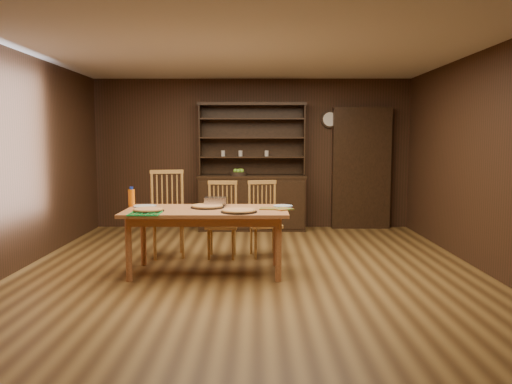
{
  "coord_description": "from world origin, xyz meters",
  "views": [
    {
      "loc": [
        0.09,
        -5.78,
        1.55
      ],
      "look_at": [
        0.07,
        0.4,
        0.9
      ],
      "focal_mm": 35.0,
      "sensor_mm": 36.0,
      "label": 1
    }
  ],
  "objects_px": {
    "chair_center": "(222,217)",
    "chair_right": "(264,216)",
    "china_hutch": "(252,195)",
    "chair_left": "(168,210)",
    "juice_bottle": "(132,197)",
    "dining_table": "(206,216)"
  },
  "relations": [
    {
      "from": "dining_table",
      "to": "juice_bottle",
      "type": "bearing_deg",
      "value": 165.43
    },
    {
      "from": "china_hutch",
      "to": "chair_center",
      "type": "distance_m",
      "value": 2.04
    },
    {
      "from": "dining_table",
      "to": "chair_left",
      "type": "height_order",
      "value": "chair_left"
    },
    {
      "from": "chair_center",
      "to": "juice_bottle",
      "type": "height_order",
      "value": "chair_center"
    },
    {
      "from": "chair_center",
      "to": "chair_right",
      "type": "distance_m",
      "value": 0.56
    },
    {
      "from": "china_hutch",
      "to": "juice_bottle",
      "type": "xyz_separation_m",
      "value": [
        -1.42,
        -2.61,
        0.26
      ]
    },
    {
      "from": "dining_table",
      "to": "chair_center",
      "type": "height_order",
      "value": "chair_center"
    },
    {
      "from": "china_hutch",
      "to": "chair_center",
      "type": "bearing_deg",
      "value": -100.56
    },
    {
      "from": "chair_left",
      "to": "juice_bottle",
      "type": "xyz_separation_m",
      "value": [
        -0.31,
        -0.67,
        0.25
      ]
    },
    {
      "from": "china_hutch",
      "to": "chair_right",
      "type": "relative_size",
      "value": 2.17
    },
    {
      "from": "chair_center",
      "to": "chair_right",
      "type": "height_order",
      "value": "chair_center"
    },
    {
      "from": "dining_table",
      "to": "chair_left",
      "type": "xyz_separation_m",
      "value": [
        -0.61,
        0.91,
        -0.06
      ]
    },
    {
      "from": "chair_left",
      "to": "chair_right",
      "type": "relative_size",
      "value": 1.14
    },
    {
      "from": "chair_left",
      "to": "chair_right",
      "type": "height_order",
      "value": "chair_left"
    },
    {
      "from": "china_hutch",
      "to": "dining_table",
      "type": "xyz_separation_m",
      "value": [
        -0.5,
        -2.85,
        0.07
      ]
    },
    {
      "from": "chair_left",
      "to": "chair_center",
      "type": "bearing_deg",
      "value": -17.49
    },
    {
      "from": "china_hutch",
      "to": "chair_right",
      "type": "height_order",
      "value": "china_hutch"
    },
    {
      "from": "china_hutch",
      "to": "chair_left",
      "type": "relative_size",
      "value": 1.9
    },
    {
      "from": "dining_table",
      "to": "chair_right",
      "type": "bearing_deg",
      "value": 53.76
    },
    {
      "from": "dining_table",
      "to": "chair_left",
      "type": "relative_size",
      "value": 1.63
    },
    {
      "from": "chair_center",
      "to": "chair_right",
      "type": "bearing_deg",
      "value": 8.92
    },
    {
      "from": "china_hutch",
      "to": "dining_table",
      "type": "height_order",
      "value": "china_hutch"
    }
  ]
}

